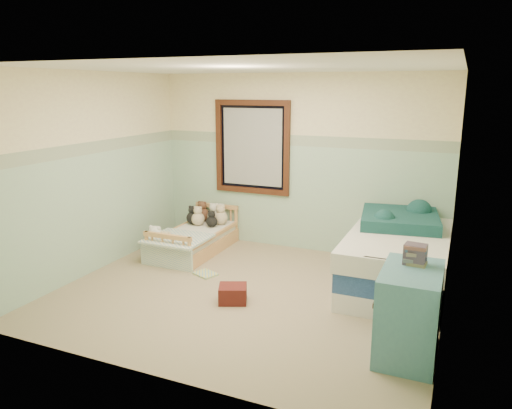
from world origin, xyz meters
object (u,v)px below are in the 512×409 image
at_px(red_pillow, 233,294).
at_px(plush_floor_tan, 167,249).
at_px(dresser, 409,313).
at_px(floor_book, 206,274).
at_px(toddler_bed_frame, 195,245).
at_px(twin_bed_frame, 397,275).
at_px(plush_floor_cream, 156,244).

bearing_deg(red_pillow, plush_floor_tan, 148.02).
bearing_deg(dresser, red_pillow, 168.94).
bearing_deg(floor_book, red_pillow, -18.11).
bearing_deg(dresser, toddler_bed_frame, 151.67).
bearing_deg(twin_bed_frame, plush_floor_cream, -176.14).
relative_size(plush_floor_tan, floor_book, 0.94).
relative_size(plush_floor_cream, red_pillow, 0.92).
height_order(plush_floor_tan, red_pillow, plush_floor_tan).
xyz_separation_m(twin_bed_frame, red_pillow, (-1.59, -1.23, -0.02)).
relative_size(toddler_bed_frame, plush_floor_tan, 5.52).
xyz_separation_m(red_pillow, floor_book, (-0.66, 0.58, -0.08)).
bearing_deg(floor_book, plush_floor_cream, -179.60).
bearing_deg(dresser, plush_floor_cream, 159.02).
distance_m(toddler_bed_frame, twin_bed_frame, 2.84).
xyz_separation_m(plush_floor_tan, dresser, (3.34, -1.28, 0.27)).
xyz_separation_m(toddler_bed_frame, twin_bed_frame, (2.84, -0.09, 0.02)).
relative_size(dresser, floor_book, 2.84).
height_order(toddler_bed_frame, plush_floor_cream, plush_floor_cream).
bearing_deg(plush_floor_tan, dresser, -20.92).
bearing_deg(plush_floor_tan, floor_book, -22.76).
distance_m(plush_floor_cream, floor_book, 1.13).
xyz_separation_m(toddler_bed_frame, plush_floor_tan, (-0.21, -0.41, 0.04)).
relative_size(toddler_bed_frame, floor_book, 5.17).
bearing_deg(toddler_bed_frame, plush_floor_cream, -145.38).
height_order(twin_bed_frame, red_pillow, twin_bed_frame).
bearing_deg(twin_bed_frame, toddler_bed_frame, 178.16).
bearing_deg(toddler_bed_frame, plush_floor_tan, -116.92).
relative_size(dresser, red_pillow, 2.63).
xyz_separation_m(dresser, floor_book, (-2.55, 0.94, -0.38)).
height_order(plush_floor_tan, floor_book, plush_floor_tan).
bearing_deg(plush_floor_tan, red_pillow, -31.98).
distance_m(dresser, red_pillow, 1.94).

